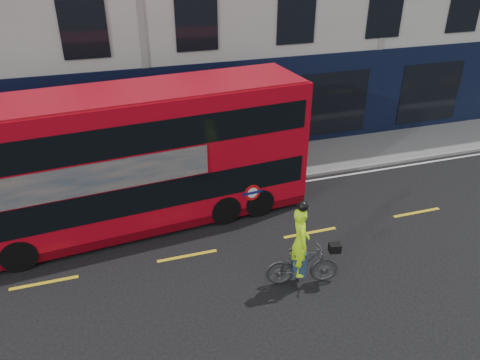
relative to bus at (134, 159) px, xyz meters
name	(u,v)px	position (x,y,z in m)	size (l,w,h in m)	color
ground	(199,289)	(1.08, -3.80, -2.30)	(120.00, 120.00, 0.00)	black
pavement	(161,179)	(1.08, 2.70, -2.24)	(60.00, 3.00, 0.12)	gray
kerb	(167,197)	(1.08, 1.20, -2.23)	(60.00, 0.12, 0.13)	gray
road_edge_line	(169,203)	(1.08, 0.90, -2.29)	(58.00, 0.10, 0.01)	silver
lane_dashes	(187,256)	(1.08, -2.30, -2.29)	(58.00, 0.12, 0.01)	gold
bus	(134,159)	(0.00, 0.00, 0.00)	(11.28, 3.52, 4.48)	#B60716
cyclist	(302,257)	(3.79, -4.39, -1.42)	(2.08, 0.96, 2.60)	#3E4143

